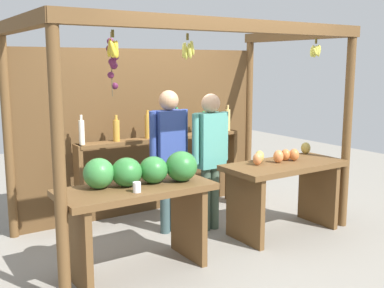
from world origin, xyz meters
The scene contains 7 objects.
ground_plane centered at (0.00, 0.00, 0.00)m, with size 12.00×12.00×0.00m, color gray.
market_stall centered at (-0.01, 0.42, 1.33)m, with size 3.47×1.86×2.31m.
fruit_counter_left centered at (-0.88, -0.64, 0.74)m, with size 1.41×0.64×1.09m.
fruit_counter_right centered at (0.93, -0.64, 0.61)m, with size 1.41×0.65×0.95m.
bottle_shelf_unit centered at (0.11, 0.66, 0.81)m, with size 2.23×0.22×1.36m.
vendor_man centered at (-0.15, 0.06, 0.97)m, with size 0.48×0.22×1.61m.
vendor_woman centered at (0.28, -0.12, 0.94)m, with size 0.48×0.21×1.57m.
Camera 1 is at (-2.75, -4.37, 1.91)m, focal length 43.97 mm.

